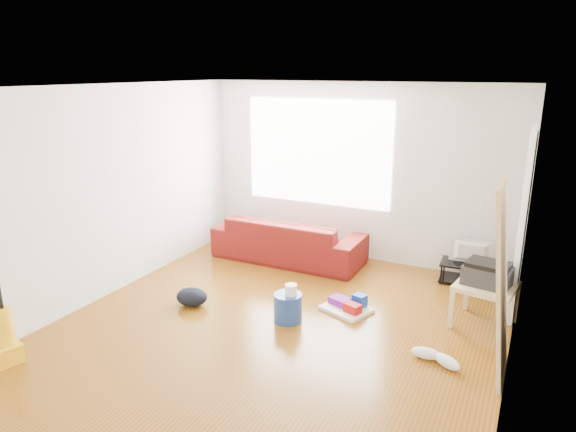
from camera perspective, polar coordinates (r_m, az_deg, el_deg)
The scene contains 13 objects.
room at distance 5.18m, azimuth -0.11°, elevation 0.27°, with size 4.51×5.01×2.51m.
sofa at distance 7.47m, azimuth 0.08°, elevation -4.83°, with size 2.14×0.84×0.63m, color #530E14.
tv_stand at distance 7.03m, azimuth 19.42°, elevation -5.94°, with size 0.72×0.44×0.26m.
tv at distance 6.93m, azimuth 19.63°, elevation -3.82°, with size 0.53×0.07×0.31m, color black.
side_table at distance 5.88m, azimuth 21.11°, elevation -7.73°, with size 0.66×0.66×0.47m.
printer at distance 5.81m, azimuth 21.30°, elevation -5.97°, with size 0.52×0.43×0.24m.
bucket at distance 5.75m, azimuth -0.01°, elevation -11.50°, with size 0.31×0.31×0.31m, color navy.
toilet_paper at distance 5.64m, azimuth 0.33°, elevation -9.64°, with size 0.13×0.13×0.12m, color white.
cleaning_tray at distance 5.98m, azimuth 6.68°, elevation -9.91°, with size 0.61×0.55×0.18m.
backpack at distance 6.19m, azimuth -10.59°, elevation -9.69°, with size 0.37×0.30×0.20m, color black.
sneakers at distance 5.17m, azimuth 16.17°, elevation -14.86°, with size 0.50×0.25×0.11m.
vacuum at distance 5.59m, azimuth -29.26°, elevation -11.75°, with size 0.35×0.38×1.34m.
door_panel at distance 5.23m, azimuth 21.61°, elevation -15.77°, with size 0.04×0.71×1.77m, color tan.
Camera 1 is at (2.29, -4.31, 2.66)m, focal length 32.00 mm.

